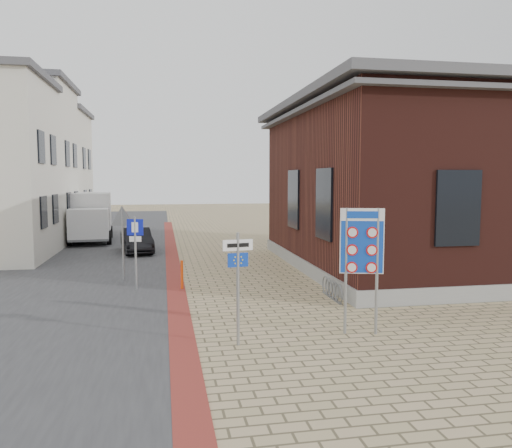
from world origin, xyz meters
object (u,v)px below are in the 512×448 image
object	(u,v)px
sedan	(137,240)
bollard	(182,275)
box_truck	(91,217)
border_sign	(362,244)
parking_sign	(135,241)
essen_sign	(238,271)

from	to	relation	value
sedan	bollard	bearing A→B (deg)	-86.87
box_truck	border_sign	size ratio (longest dim) A/B	1.86
sedan	bollard	xyz separation A→B (m)	(1.89, -8.78, -0.13)
bollard	box_truck	bearing A→B (deg)	108.97
border_sign	box_truck	bearing A→B (deg)	129.49
sedan	border_sign	distance (m)	15.57
bollard	parking_sign	bearing A→B (deg)	173.57
border_sign	essen_sign	size ratio (longest dim) A/B	1.19
sedan	border_sign	world-z (taller)	border_sign
essen_sign	bollard	bearing A→B (deg)	91.20
border_sign	parking_sign	bearing A→B (deg)	148.78
essen_sign	parking_sign	size ratio (longest dim) A/B	1.03
parking_sign	bollard	world-z (taller)	parking_sign
sedan	box_truck	distance (m)	5.74
box_truck	bollard	bearing A→B (deg)	-75.46
sedan	essen_sign	xyz separation A→B (m)	(2.89, -14.61, 1.04)
sedan	box_truck	bearing A→B (deg)	110.80
border_sign	essen_sign	distance (m)	3.01
essen_sign	bollard	size ratio (longest dim) A/B	2.58
sedan	bollard	world-z (taller)	sedan
border_sign	bollard	size ratio (longest dim) A/B	3.08
parking_sign	bollard	distance (m)	1.89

